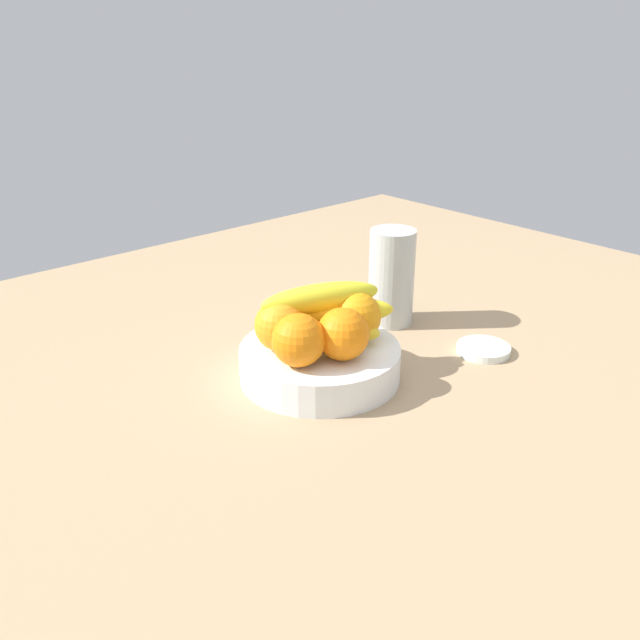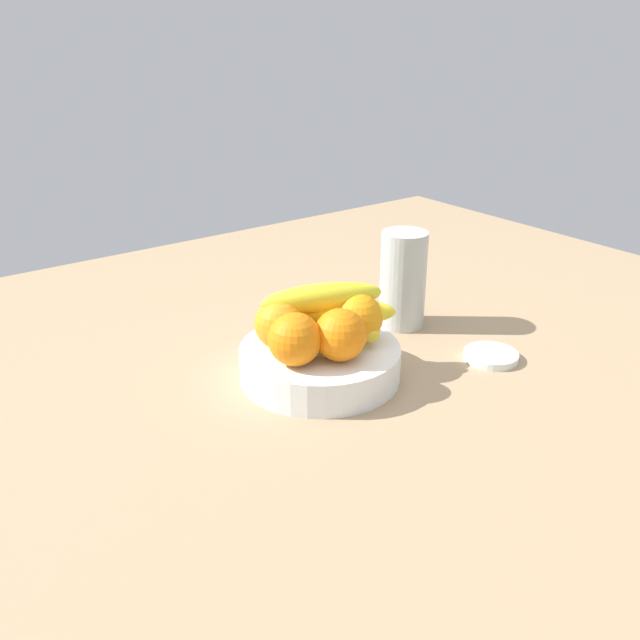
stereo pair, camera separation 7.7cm
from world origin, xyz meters
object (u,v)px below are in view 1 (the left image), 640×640
at_px(jar_lid, 483,349).
at_px(orange_front_left, 298,340).
at_px(orange_center, 356,317).
at_px(banana_bunch, 324,312).
at_px(orange_front_right, 343,334).
at_px(orange_back_right, 280,325).
at_px(orange_back_left, 315,310).
at_px(fruit_bowl, 320,362).
at_px(thermos_tumbler, 391,277).

bearing_deg(jar_lid, orange_front_left, 163.60).
relative_size(orange_center, banana_bunch, 0.38).
xyz_separation_m(orange_front_right, orange_center, (0.05, 0.03, 0.00)).
height_order(orange_back_right, jar_lid, orange_back_right).
relative_size(orange_front_right, orange_back_left, 1.00).
height_order(fruit_bowl, orange_back_right, orange_back_right).
height_order(orange_front_right, orange_back_right, same).
distance_m(orange_front_left, orange_back_right, 0.05).
bearing_deg(orange_front_left, orange_back_right, 77.01).
bearing_deg(banana_bunch, orange_center, -41.33).
xyz_separation_m(orange_center, jar_lid, (0.18, -0.09, -0.08)).
height_order(fruit_bowl, orange_front_left, orange_front_left).
xyz_separation_m(orange_back_left, orange_back_right, (-0.07, -0.01, 0.00)).
bearing_deg(orange_back_left, banana_bunch, -103.76).
distance_m(orange_front_right, orange_center, 0.06).
height_order(fruit_bowl, orange_center, orange_center).
xyz_separation_m(fruit_bowl, banana_bunch, (0.02, 0.01, 0.07)).
relative_size(orange_front_left, orange_center, 1.00).
bearing_deg(orange_back_right, fruit_bowl, -35.44).
distance_m(thermos_tumbler, jar_lid, 0.19).
xyz_separation_m(orange_back_right, jar_lid, (0.28, -0.14, -0.08)).
distance_m(orange_center, banana_bunch, 0.04).
bearing_deg(orange_back_left, fruit_bowl, -122.90).
bearing_deg(thermos_tumbler, orange_center, -152.99).
distance_m(orange_back_left, orange_back_right, 0.07).
bearing_deg(orange_back_right, orange_front_left, -102.99).
bearing_deg(jar_lid, orange_front_right, 165.48).
xyz_separation_m(orange_front_right, thermos_tumbler, (0.21, 0.11, -0.00)).
relative_size(orange_front_right, orange_center, 1.00).
height_order(orange_back_right, thermos_tumbler, thermos_tumbler).
height_order(orange_back_left, thermos_tumbler, thermos_tumbler).
bearing_deg(orange_front_right, orange_front_left, 156.01).
relative_size(orange_front_left, orange_back_left, 1.00).
height_order(orange_front_left, orange_back_right, same).
height_order(orange_front_right, banana_bunch, banana_bunch).
bearing_deg(orange_back_right, jar_lid, -26.28).
distance_m(orange_front_left, orange_center, 0.11).
bearing_deg(orange_center, orange_front_right, -151.27).
xyz_separation_m(orange_front_left, jar_lid, (0.29, -0.08, -0.08)).
relative_size(banana_bunch, thermos_tumbler, 1.17).
relative_size(orange_front_right, banana_bunch, 0.38).
distance_m(orange_center, jar_lid, 0.22).
bearing_deg(orange_front_right, thermos_tumbler, 27.44).
xyz_separation_m(fruit_bowl, jar_lid, (0.23, -0.11, -0.02)).
bearing_deg(orange_front_right, orange_back_right, 119.46).
relative_size(orange_front_left, orange_front_right, 1.00).
relative_size(orange_center, thermos_tumbler, 0.45).
xyz_separation_m(orange_front_right, banana_bunch, (0.02, 0.06, 0.01)).
xyz_separation_m(orange_front_right, jar_lid, (0.23, -0.06, -0.08)).
xyz_separation_m(banana_bunch, thermos_tumbler, (0.19, 0.05, -0.01)).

